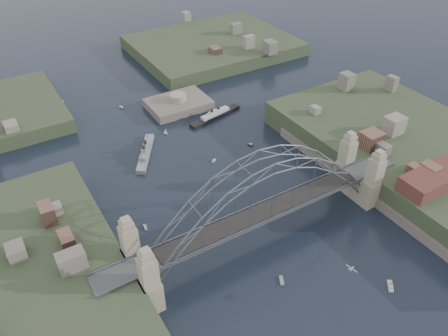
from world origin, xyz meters
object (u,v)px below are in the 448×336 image
Objects in this scene: naval_cruiser_near at (145,152)px; naval_cruiser_far at (63,111)px; fort_island at (179,108)px; wharf_shed at (435,178)px; ocean_liner at (215,115)px; bridge at (264,200)px.

naval_cruiser_near is 1.13× the size of naval_cruiser_far.
fort_island is at bearing -25.45° from naval_cruiser_far.
wharf_shed reaches higher than ocean_liner.
ocean_liner is (19.91, 56.72, -11.49)m from bridge.
bridge is 5.10× the size of naval_cruiser_far.
bridge is at bearing 162.35° from wharf_shed.
wharf_shed is (44.00, -14.00, -2.32)m from bridge.
fort_island is 1.10× the size of wharf_shed.
naval_cruiser_far is at bearing 106.26° from bridge.
naval_cruiser_far is (-15.08, 39.83, -0.09)m from naval_cruiser_near.
fort_island is at bearing 44.18° from naval_cruiser_near.
naval_cruiser_near is at bearing 131.31° from wharf_shed.
bridge is 61.20m from ocean_liner.
naval_cruiser_near reaches higher than naval_cruiser_far.
wharf_shed is (32.00, -84.00, 10.34)m from fort_island.
bridge is 3.82× the size of ocean_liner.
bridge is at bearing -77.62° from naval_cruiser_near.
naval_cruiser_near is at bearing 102.38° from bridge.
bridge is 72.14m from fort_island.
naval_cruiser_near is 31.67m from ocean_liner.
wharf_shed reaches higher than fort_island.
naval_cruiser_near is 0.85× the size of ocean_liner.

